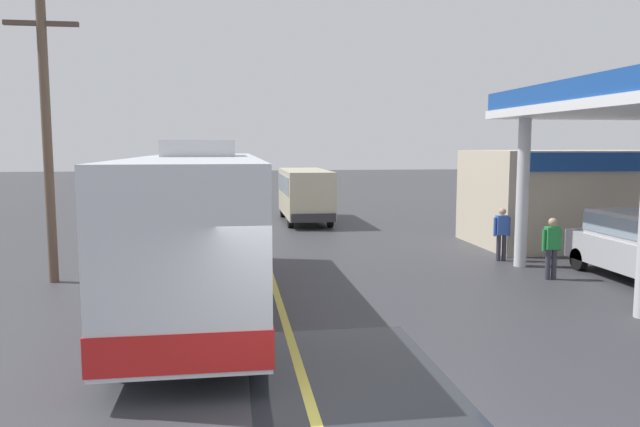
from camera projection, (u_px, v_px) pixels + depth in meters
name	position (u px, v px, depth m)	size (l,w,h in m)	color
ground	(255.00, 224.00, 27.20)	(120.00, 120.00, 0.00)	#38383D
lane_divider_stripe	(261.00, 242.00, 22.28)	(0.16, 50.00, 0.01)	#D8CC4C
wet_puddle_patch	(355.00, 391.00, 8.71)	(3.05, 5.91, 0.01)	#26282D
coach_bus_main	(200.00, 229.00, 13.32)	(2.60, 11.04, 3.69)	silver
gas_station_roadside	(607.00, 175.00, 19.49)	(9.10, 11.95, 5.10)	#194799
car_at_pump	(637.00, 243.00, 15.81)	(1.70, 4.20, 1.82)	#B2B2B7
minibus_opposing_lane	(305.00, 191.00, 28.02)	(2.04, 6.13, 2.44)	#BFB799
pedestrian_near_pump	(502.00, 231.00, 18.50)	(0.55, 0.22, 1.66)	#33333F
pedestrian_by_shop	(552.00, 245.00, 15.92)	(0.55, 0.22, 1.66)	#33333F
car_trailing_behind_bus	(215.00, 196.00, 30.40)	(1.70, 4.20, 1.82)	olive
utility_pole_roadside	(47.00, 137.00, 15.28)	(1.80, 0.24, 7.22)	brown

